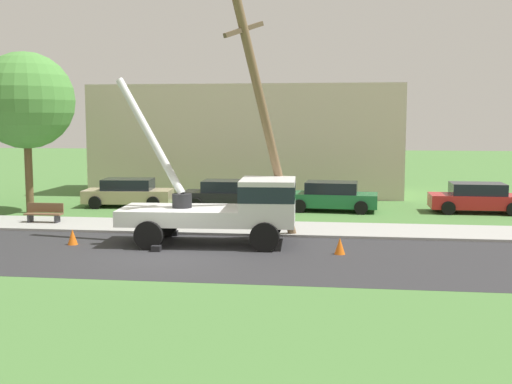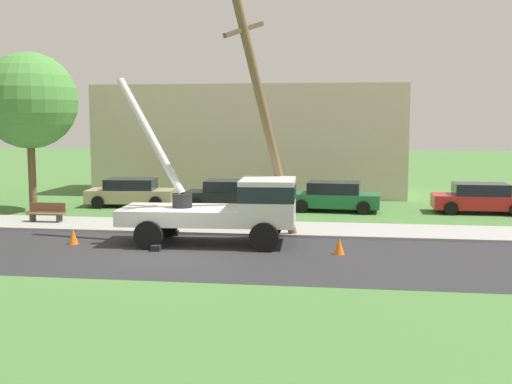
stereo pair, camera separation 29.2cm
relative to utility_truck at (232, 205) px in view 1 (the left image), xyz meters
The scene contains 14 objects.
ground_plane 10.30m from the utility_truck, 100.56° to the left, with size 120.00×120.00×0.00m, color #477538.
road_asphalt 3.06m from the utility_truck, 133.45° to the right, with size 80.00×7.03×0.01m, color #2B2B2D.
sidewalk_strip 3.89m from the utility_truck, 120.89° to the left, with size 80.00×3.17×0.10m, color #9E9E99.
utility_truck is the anchor object (origin of this frame).
leaning_utility_pole 3.31m from the utility_truck, 35.78° to the left, with size 2.44×2.86×8.64m.
traffic_cone_ahead 4.19m from the utility_truck, 18.25° to the right, with size 0.36×0.36×0.56m, color orange.
traffic_cone_behind 5.78m from the utility_truck, behind, with size 0.36×0.36×0.56m, color orange.
parked_sedan_tan 11.29m from the utility_truck, 127.43° to the left, with size 4.55×2.28×1.42m.
parked_sedan_black 8.95m from the utility_truck, 100.68° to the left, with size 4.43×2.07×1.42m.
parked_sedan_green 9.41m from the utility_truck, 68.48° to the left, with size 4.51×2.20×1.42m.
parked_sedan_red 13.75m from the utility_truck, 41.14° to the left, with size 4.42×2.05×1.42m.
park_bench 9.22m from the utility_truck, 159.64° to the left, with size 1.60×0.45×0.90m.
roadside_tree_far 13.16m from the utility_truck, 149.58° to the left, with size 4.54×4.54×7.59m.
lowrise_building_backdrop 16.17m from the utility_truck, 95.90° to the left, with size 18.00×6.00×6.40m, color beige.
Camera 1 is at (5.60, -20.13, 4.46)m, focal length 44.63 mm.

